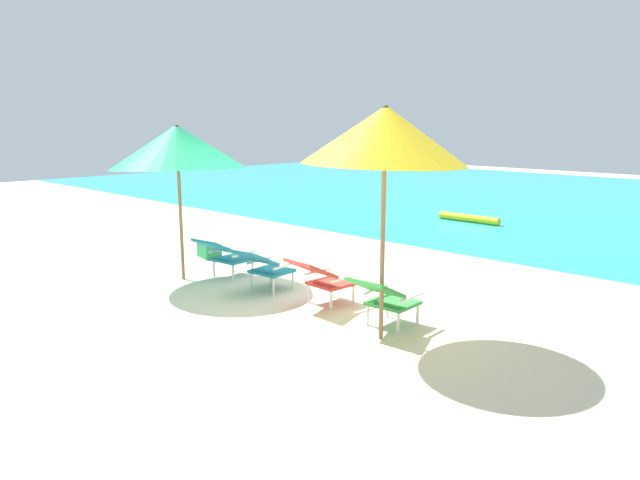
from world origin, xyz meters
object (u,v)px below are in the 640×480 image
lounge_chair_near_left (264,265)px  beach_umbrella_right (385,135)px  lounge_chair_far_right (385,296)px  cooler_box (209,248)px  lounge_chair_near_right (322,277)px  lounge_chair_far_left (225,253)px  swim_buoy (469,218)px  beach_umbrella_left (177,147)px

lounge_chair_near_left → beach_umbrella_right: size_ratio=0.36×
lounge_chair_far_right → cooler_box: size_ratio=1.71×
lounge_chair_near_right → cooler_box: (-3.46, 0.65, -0.24)m
lounge_chair_far_left → swim_buoy: bearing=89.9°
beach_umbrella_right → cooler_box: beach_umbrella_right is taller
lounge_chair_far_left → beach_umbrella_right: (3.39, -0.37, 1.87)m
beach_umbrella_right → swim_buoy: bearing=113.6°
lounge_chair_near_right → lounge_chair_far_right: 1.16m
beach_umbrella_right → cooler_box: bearing=167.4°
swim_buoy → beach_umbrella_right: beach_umbrella_right is taller
lounge_chair_near_right → cooler_box: lounge_chair_near_right is taller
lounge_chair_far_left → lounge_chair_near_left: size_ratio=0.99×
beach_umbrella_left → lounge_chair_far_right: bearing=6.2°
beach_umbrella_left → lounge_chair_near_left: bearing=15.6°
lounge_chair_far_right → cooler_box: bearing=170.4°
lounge_chair_near_left → cooler_box: bearing=162.3°
swim_buoy → beach_umbrella_left: 8.10m
lounge_chair_near_left → lounge_chair_far_right: same height
lounge_chair_near_left → lounge_chair_near_right: 1.05m
lounge_chair_near_right → cooler_box: bearing=169.3°
swim_buoy → cooler_box: bearing=-101.9°
lounge_chair_far_right → swim_buoy: bearing=113.3°
lounge_chair_far_right → beach_umbrella_right: (0.18, -0.29, 1.87)m
lounge_chair_far_right → lounge_chair_far_left: bearing=178.6°
lounge_chair_far_left → cooler_box: (-1.40, 0.70, -0.24)m
lounge_chair_far_left → beach_umbrella_right: bearing=-6.2°
beach_umbrella_right → lounge_chair_near_right: bearing=162.7°
lounge_chair_near_left → lounge_chair_near_right: bearing=6.5°
swim_buoy → lounge_chair_far_left: size_ratio=1.73×
beach_umbrella_left → beach_umbrella_right: bearing=1.6°
lounge_chair_near_left → beach_umbrella_left: beach_umbrella_left is taller
lounge_chair_near_left → beach_umbrella_left: (-1.45, -0.41, 1.64)m
cooler_box → beach_umbrella_right: bearing=-12.6°
lounge_chair_near_left → beach_umbrella_right: (2.37, -0.30, 1.87)m
lounge_chair_near_right → beach_umbrella_right: bearing=-17.3°
lounge_chair_near_left → beach_umbrella_left: bearing=-164.4°
lounge_chair_near_right → beach_umbrella_left: bearing=-168.1°
beach_umbrella_right → cooler_box: 5.34m
lounge_chair_near_right → lounge_chair_far_right: size_ratio=1.00×
beach_umbrella_right → lounge_chair_near_left: bearing=172.9°
lounge_chair_near_right → cooler_box: size_ratio=1.71×
lounge_chair_near_right → beach_umbrella_right: size_ratio=0.35×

